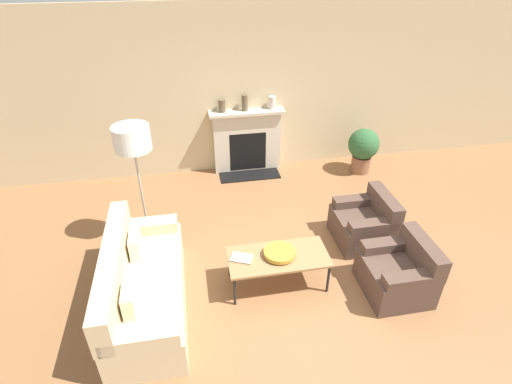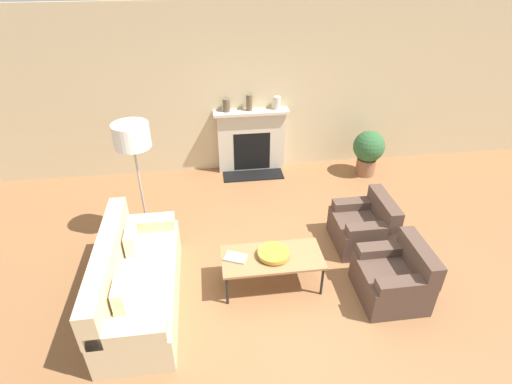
{
  "view_description": "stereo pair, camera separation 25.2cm",
  "coord_description": "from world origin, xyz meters",
  "px_view_note": "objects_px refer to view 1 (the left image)",
  "views": [
    {
      "loc": [
        -1.2,
        -3.49,
        3.64
      ],
      "look_at": [
        -0.27,
        1.5,
        0.45
      ],
      "focal_mm": 28.0,
      "sensor_mm": 36.0,
      "label": 1
    },
    {
      "loc": [
        -0.95,
        -3.53,
        3.64
      ],
      "look_at": [
        -0.27,
        1.5,
        0.45
      ],
      "focal_mm": 28.0,
      "sensor_mm": 36.0,
      "label": 2
    }
  ],
  "objects_px": {
    "mantel_vase_center_right": "(272,103)",
    "fireplace": "(247,142)",
    "armchair_near": "(399,273)",
    "book": "(242,258)",
    "armchair_far": "(365,223)",
    "mantel_vase_center_left": "(245,103)",
    "coffee_table": "(278,258)",
    "floor_lamp": "(133,144)",
    "bowl": "(279,253)",
    "couch": "(142,287)",
    "mantel_vase_left": "(222,106)",
    "potted_plant": "(363,148)"
  },
  "relations": [
    {
      "from": "mantel_vase_center_left",
      "to": "mantel_vase_center_right",
      "type": "distance_m",
      "value": 0.49
    },
    {
      "from": "coffee_table",
      "to": "floor_lamp",
      "type": "height_order",
      "value": "floor_lamp"
    },
    {
      "from": "couch",
      "to": "potted_plant",
      "type": "relative_size",
      "value": 2.34
    },
    {
      "from": "floor_lamp",
      "to": "potted_plant",
      "type": "xyz_separation_m",
      "value": [
        3.78,
        1.33,
        -1.01
      ]
    },
    {
      "from": "armchair_near",
      "to": "armchair_far",
      "type": "bearing_deg",
      "value": 180.0
    },
    {
      "from": "floor_lamp",
      "to": "mantel_vase_center_left",
      "type": "relative_size",
      "value": 6.24
    },
    {
      "from": "coffee_table",
      "to": "mantel_vase_center_right",
      "type": "relative_size",
      "value": 5.46
    },
    {
      "from": "bowl",
      "to": "floor_lamp",
      "type": "distance_m",
      "value": 2.26
    },
    {
      "from": "mantel_vase_center_right",
      "to": "fireplace",
      "type": "bearing_deg",
      "value": -178.2
    },
    {
      "from": "coffee_table",
      "to": "bowl",
      "type": "distance_m",
      "value": 0.08
    },
    {
      "from": "potted_plant",
      "to": "bowl",
      "type": "bearing_deg",
      "value": -130.42
    },
    {
      "from": "armchair_near",
      "to": "book",
      "type": "height_order",
      "value": "armchair_near"
    },
    {
      "from": "couch",
      "to": "floor_lamp",
      "type": "xyz_separation_m",
      "value": [
        -0.01,
        1.3,
        1.17
      ]
    },
    {
      "from": "coffee_table",
      "to": "mantel_vase_center_left",
      "type": "height_order",
      "value": "mantel_vase_center_left"
    },
    {
      "from": "armchair_far",
      "to": "mantel_vase_center_right",
      "type": "distance_m",
      "value": 2.71
    },
    {
      "from": "armchair_far",
      "to": "book",
      "type": "distance_m",
      "value": 1.95
    },
    {
      "from": "coffee_table",
      "to": "book",
      "type": "relative_size",
      "value": 4.01
    },
    {
      "from": "potted_plant",
      "to": "mantel_vase_center_left",
      "type": "bearing_deg",
      "value": 166.92
    },
    {
      "from": "mantel_vase_center_right",
      "to": "bowl",
      "type": "bearing_deg",
      "value": -100.52
    },
    {
      "from": "armchair_far",
      "to": "couch",
      "type": "bearing_deg",
      "value": -76.43
    },
    {
      "from": "couch",
      "to": "mantel_vase_left",
      "type": "xyz_separation_m",
      "value": [
        1.3,
        3.12,
        0.93
      ]
    },
    {
      "from": "book",
      "to": "mantel_vase_left",
      "type": "distance_m",
      "value": 3.1
    },
    {
      "from": "bowl",
      "to": "couch",
      "type": "bearing_deg",
      "value": -176.28
    },
    {
      "from": "fireplace",
      "to": "mantel_vase_left",
      "type": "height_order",
      "value": "mantel_vase_left"
    },
    {
      "from": "bowl",
      "to": "mantel_vase_left",
      "type": "bearing_deg",
      "value": 96.08
    },
    {
      "from": "couch",
      "to": "potted_plant",
      "type": "distance_m",
      "value": 4.6
    },
    {
      "from": "armchair_near",
      "to": "floor_lamp",
      "type": "bearing_deg",
      "value": -117.59
    },
    {
      "from": "book",
      "to": "armchair_near",
      "type": "bearing_deg",
      "value": 11.03
    },
    {
      "from": "armchair_near",
      "to": "potted_plant",
      "type": "relative_size",
      "value": 0.93
    },
    {
      "from": "floor_lamp",
      "to": "potted_plant",
      "type": "height_order",
      "value": "floor_lamp"
    },
    {
      "from": "bowl",
      "to": "mantel_vase_center_right",
      "type": "relative_size",
      "value": 1.72
    },
    {
      "from": "coffee_table",
      "to": "floor_lamp",
      "type": "bearing_deg",
      "value": 143.23
    },
    {
      "from": "book",
      "to": "mantel_vase_center_left",
      "type": "height_order",
      "value": "mantel_vase_center_left"
    },
    {
      "from": "couch",
      "to": "bowl",
      "type": "xyz_separation_m",
      "value": [
        1.62,
        0.11,
        0.16
      ]
    },
    {
      "from": "book",
      "to": "bowl",
      "type": "bearing_deg",
      "value": 20.76
    },
    {
      "from": "armchair_far",
      "to": "coffee_table",
      "type": "bearing_deg",
      "value": -65.91
    },
    {
      "from": "mantel_vase_center_left",
      "to": "mantel_vase_center_right",
      "type": "bearing_deg",
      "value": 0.0
    },
    {
      "from": "armchair_far",
      "to": "book",
      "type": "relative_size",
      "value": 2.56
    },
    {
      "from": "armchair_far",
      "to": "mantel_vase_center_right",
      "type": "bearing_deg",
      "value": -160.9
    },
    {
      "from": "couch",
      "to": "coffee_table",
      "type": "relative_size",
      "value": 1.61
    },
    {
      "from": "fireplace",
      "to": "coffee_table",
      "type": "relative_size",
      "value": 1.09
    },
    {
      "from": "floor_lamp",
      "to": "mantel_vase_center_right",
      "type": "xyz_separation_m",
      "value": [
        2.19,
        1.81,
        -0.24
      ]
    },
    {
      "from": "couch",
      "to": "mantel_vase_center_left",
      "type": "relative_size",
      "value": 7.0
    },
    {
      "from": "couch",
      "to": "mantel_vase_left",
      "type": "distance_m",
      "value": 3.5
    },
    {
      "from": "mantel_vase_center_right",
      "to": "couch",
      "type": "bearing_deg",
      "value": -124.94
    },
    {
      "from": "bowl",
      "to": "coffee_table",
      "type": "bearing_deg",
      "value": -154.83
    },
    {
      "from": "floor_lamp",
      "to": "fireplace",
      "type": "bearing_deg",
      "value": 46.11
    },
    {
      "from": "book",
      "to": "armchair_far",
      "type": "bearing_deg",
      "value": 41.29
    },
    {
      "from": "armchair_far",
      "to": "mantel_vase_left",
      "type": "distance_m",
      "value": 3.1
    },
    {
      "from": "fireplace",
      "to": "mantel_vase_center_left",
      "type": "distance_m",
      "value": 0.73
    }
  ]
}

